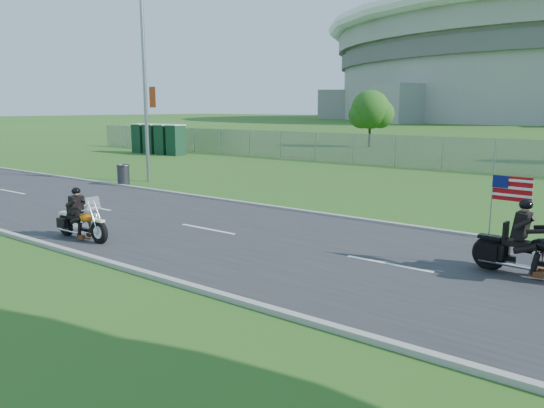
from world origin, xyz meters
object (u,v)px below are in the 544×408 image
Objects in this scene: streetlight at (148,68)px; porta_toilet_a at (176,141)px; porta_toilet_c at (152,139)px; motorcycle_follow at (532,252)px; trash_can at (123,176)px; porta_toilet_d at (141,139)px; motorcycle_lead at (81,224)px; porta_toilet_b at (164,140)px.

streetlight reaches higher than porta_toilet_a.
streetlight is 4.35× the size of porta_toilet_c.
motorcycle_follow is (31.70, -16.00, -0.55)m from porta_toilet_c.
motorcycle_follow is 18.97m from trash_can.
porta_toilet_c is at bearing 135.71° from trash_can.
porta_toilet_d is (-1.40, 0.00, 0.00)m from porta_toilet_c.
streetlight is at bearing -47.09° from porta_toilet_a.
streetlight reaches higher than trash_can.
porta_toilet_c is (-12.82, 10.78, -4.49)m from streetlight.
porta_toilet_d reaches higher than motorcycle_lead.
motorcycle_lead is (19.41, -20.04, -0.67)m from porta_toilet_b.
motorcycle_lead is (7.99, -9.26, -5.16)m from streetlight.
motorcycle_follow reaches higher than motorcycle_lead.
porta_toilet_b is at bearing 0.00° from porta_toilet_c.
porta_toilet_b is at bearing 132.46° from trash_can.
porta_toilet_b is 34.27m from motorcycle_follow.
streetlight is at bearing -37.17° from porta_toilet_d.
porta_toilet_c is 2.33× the size of trash_can.
trash_can is (-18.68, 3.30, -0.11)m from motorcycle_follow.
porta_toilet_b is 2.33× the size of trash_can.
streetlight is at bearing 167.90° from motorcycle_follow.
streetlight is 20.22m from motorcycle_follow.
streetlight is 4.35× the size of porta_toilet_d.
porta_toilet_a is at bearing 132.91° from streetlight.
porta_toilet_c is (-2.80, 0.00, 0.00)m from porta_toilet_a.
trash_can is at bearing 173.34° from motorcycle_follow.
porta_toilet_c is at bearing 156.57° from motorcycle_follow.
streetlight is 10.11× the size of trash_can.
motorcycle_follow is at bearing -10.01° from trash_can.
motorcycle_follow is at bearing -25.80° from porta_toilet_d.
trash_can is (-7.79, 7.34, 0.01)m from motorcycle_lead.
trash_can is (0.20, -1.92, -5.15)m from streetlight.
porta_toilet_d is 1.02× the size of motorcycle_lead.
porta_toilet_d is 36.77m from motorcycle_follow.
porta_toilet_b is 1.00× the size of porta_toilet_c.
streetlight reaches higher than porta_toilet_c.
streetlight is 15.39m from porta_toilet_a.
porta_toilet_c is at bearing 180.00° from porta_toilet_b.
porta_toilet_b is 0.88× the size of motorcycle_follow.
porta_toilet_b is at bearing 0.00° from porta_toilet_d.
motorcycle_follow is at bearing -28.97° from porta_toilet_a.
porta_toilet_b is 1.40m from porta_toilet_c.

